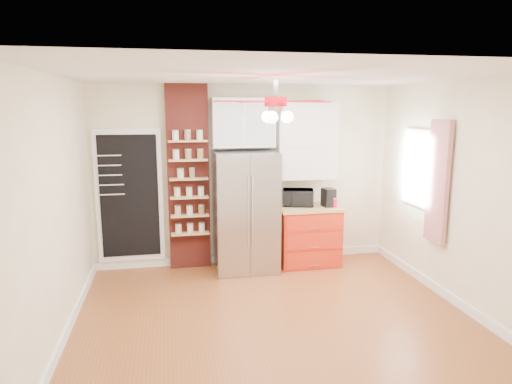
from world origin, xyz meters
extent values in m
plane|color=brown|center=(0.00, 0.00, 0.00)|extent=(4.50, 4.50, 0.00)
plane|color=white|center=(0.00, 0.00, 2.70)|extent=(4.50, 4.50, 0.00)
cube|color=#FBF3CA|center=(0.00, 2.00, 1.35)|extent=(4.50, 0.02, 2.70)
cube|color=#FBF3CA|center=(0.00, -2.00, 1.35)|extent=(4.50, 0.02, 2.70)
cube|color=#FBF3CA|center=(-2.25, 0.00, 1.35)|extent=(0.02, 4.00, 2.70)
cube|color=#FBF3CA|center=(2.25, 0.00, 1.35)|extent=(0.02, 4.00, 2.70)
cube|color=white|center=(-1.70, 1.97, 1.10)|extent=(0.95, 0.04, 1.95)
cube|color=black|center=(-1.70, 1.95, 1.10)|extent=(0.82, 0.02, 1.78)
cube|color=maroon|center=(-0.85, 1.92, 1.35)|extent=(0.60, 0.16, 2.70)
cube|color=#A3A3A7|center=(-0.05, 1.63, 0.88)|extent=(0.90, 0.70, 1.75)
cube|color=white|center=(-0.05, 1.82, 2.15)|extent=(0.90, 0.35, 0.70)
cube|color=red|center=(0.92, 1.68, 0.43)|extent=(0.90, 0.60, 0.86)
cube|color=tan|center=(0.92, 1.68, 0.88)|extent=(0.94, 0.64, 0.04)
cube|color=white|center=(0.92, 1.85, 1.88)|extent=(0.90, 0.30, 1.15)
cube|color=white|center=(2.23, 0.90, 1.55)|extent=(0.04, 0.75, 1.05)
cube|color=red|center=(2.18, 0.35, 1.45)|extent=(0.06, 0.40, 1.55)
cylinder|color=silver|center=(0.00, 0.00, 2.55)|extent=(0.05, 0.05, 0.20)
cylinder|color=#B70B17|center=(0.00, 0.00, 2.43)|extent=(0.24, 0.24, 0.10)
sphere|color=white|center=(0.00, 0.00, 2.27)|extent=(0.13, 0.13, 0.13)
imported|color=black|center=(0.78, 1.76, 1.03)|extent=(0.52, 0.41, 0.25)
cube|color=black|center=(1.21, 1.63, 1.04)|extent=(0.18, 0.23, 0.27)
cylinder|color=red|center=(1.28, 1.56, 0.97)|extent=(0.11, 0.11, 0.13)
cylinder|color=red|center=(1.29, 1.68, 0.97)|extent=(0.10, 0.10, 0.15)
cylinder|color=beige|center=(-0.97, 1.80, 1.44)|extent=(0.11, 0.11, 0.13)
cylinder|color=olive|center=(-0.80, 1.77, 1.44)|extent=(0.09, 0.09, 0.13)
camera|label=1|loc=(-1.13, -4.74, 2.38)|focal=32.00mm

